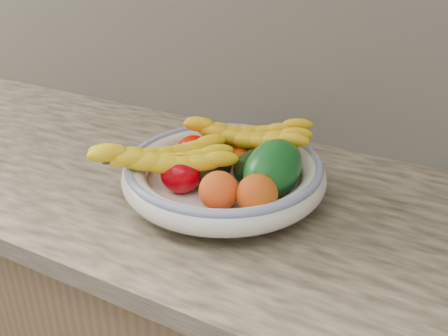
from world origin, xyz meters
TOP-DOWN VIEW (x-y plane):
  - fruit_bowl at (0.00, 1.66)m, footprint 0.39×0.39m
  - clementine_back_left at (-0.04, 1.75)m, footprint 0.07×0.07m
  - clementine_back_right at (0.02, 1.75)m, footprint 0.06×0.06m
  - clementine_back_mid at (0.00, 1.72)m, footprint 0.06×0.06m
  - tomato_left at (-0.09, 1.69)m, footprint 0.08×0.08m
  - tomato_near_left at (-0.06, 1.60)m, footprint 0.08×0.08m
  - avocado_center at (-0.02, 1.65)m, footprint 0.07×0.09m
  - avocado_right at (0.06, 1.69)m, footprint 0.11×0.12m
  - green_mango at (0.10, 1.67)m, footprint 0.13×0.15m
  - peach_front at (0.04, 1.57)m, footprint 0.09×0.09m
  - peach_right at (0.10, 1.59)m, footprint 0.09×0.09m
  - banana_bunch_back at (0.00, 1.75)m, footprint 0.29×0.17m
  - banana_bunch_front at (-0.09, 1.59)m, footprint 0.28×0.28m

SIDE VIEW (x-z plane):
  - fruit_bowl at x=0.00m, z-range 0.91..0.99m
  - clementine_back_left at x=-0.04m, z-range 0.93..0.98m
  - clementine_back_right at x=0.02m, z-range 0.93..0.98m
  - clementine_back_mid at x=0.00m, z-range 0.93..0.98m
  - tomato_left at x=-0.09m, z-range 0.93..1.00m
  - tomato_near_left at x=-0.06m, z-range 0.93..1.00m
  - avocado_center at x=-0.02m, z-range 0.93..1.00m
  - avocado_right at x=0.06m, z-range 0.93..1.00m
  - peach_front at x=0.04m, z-range 0.93..1.00m
  - peach_right at x=0.10m, z-range 0.93..1.00m
  - green_mango at x=0.10m, z-range 0.91..1.04m
  - banana_bunch_front at x=-0.09m, z-range 0.94..1.02m
  - banana_bunch_back at x=0.00m, z-range 0.95..1.03m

